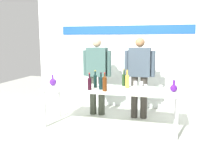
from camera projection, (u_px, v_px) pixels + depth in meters
ground_plane at (110, 127)px, 4.12m from camera, size 10.00×10.00×0.00m
back_wall at (125, 44)px, 5.29m from camera, size 4.43×0.11×3.00m
display_table at (110, 91)px, 4.03m from camera, size 2.44×0.67×0.73m
decanter_blue_left at (53, 82)px, 4.27m from camera, size 0.13×0.13×0.21m
decanter_blue_right at (174, 88)px, 3.74m from camera, size 0.12×0.12×0.20m
presenter_left at (97, 71)px, 4.72m from camera, size 0.61×0.22×1.64m
presenter_right at (139, 73)px, 4.51m from camera, size 0.62×0.22×1.64m
wine_bottle_0 at (95, 80)px, 4.10m from camera, size 0.07×0.07×0.31m
wine_bottle_1 at (127, 80)px, 4.16m from camera, size 0.07×0.07×0.29m
wine_bottle_2 at (90, 83)px, 3.88m from camera, size 0.07×0.07×0.30m
wine_bottle_3 at (101, 82)px, 3.92m from camera, size 0.08×0.08×0.30m
wine_bottle_4 at (124, 79)px, 4.23m from camera, size 0.07×0.07×0.32m
wine_bottle_5 at (127, 81)px, 4.02m from camera, size 0.07×0.07×0.33m
wine_bottle_6 at (105, 83)px, 3.78m from camera, size 0.07×0.07×0.32m
wine_glass_left_0 at (75, 81)px, 4.13m from camera, size 0.06×0.06×0.16m
wine_glass_left_1 at (67, 82)px, 3.94m from camera, size 0.07×0.07×0.17m
wine_glass_left_2 at (66, 78)px, 4.43m from camera, size 0.07×0.07×0.16m
wine_glass_left_3 at (73, 80)px, 4.27m from camera, size 0.06×0.06×0.14m
wine_glass_right_0 at (135, 84)px, 3.91m from camera, size 0.07×0.07×0.15m
wine_glass_right_1 at (141, 84)px, 4.00m from camera, size 0.06×0.06×0.13m
wine_glass_right_2 at (161, 88)px, 3.52m from camera, size 0.06×0.06×0.15m
wine_glass_right_3 at (146, 87)px, 3.69m from camera, size 0.06×0.06×0.14m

